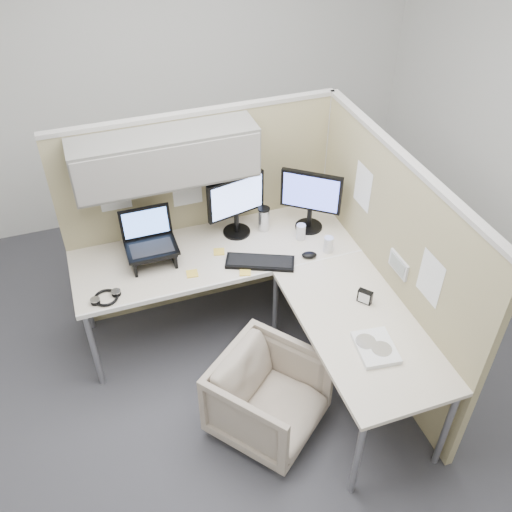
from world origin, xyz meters
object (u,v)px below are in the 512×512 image
object	(u,v)px
office_chair	(269,394)
monitor_left	(236,202)
desk	(266,285)
keyboard	(260,262)

from	to	relation	value
office_chair	monitor_left	distance (m)	1.34
desk	keyboard	bearing A→B (deg)	82.83
monitor_left	keyboard	distance (m)	0.47
office_chair	keyboard	xyz separation A→B (m)	(0.21, 0.75, 0.42)
desk	monitor_left	xyz separation A→B (m)	(-0.02, 0.56, 0.32)
desk	office_chair	distance (m)	0.71
office_chair	monitor_left	bearing A→B (deg)	43.22
desk	office_chair	size ratio (longest dim) A/B	3.15
monitor_left	keyboard	world-z (taller)	monitor_left
office_chair	keyboard	size ratio (longest dim) A/B	1.35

